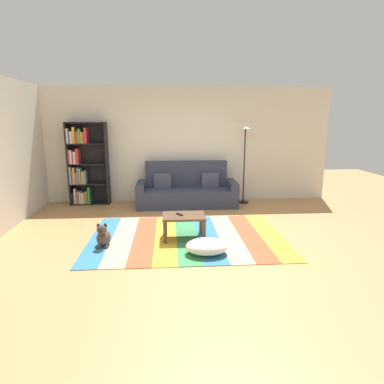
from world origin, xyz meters
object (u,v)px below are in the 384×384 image
coffee_table (184,219)px  standing_lamp (245,136)px  pouf (207,246)px  tv_remote (180,214)px  dog (103,236)px  couch (187,191)px  bookshelf (84,165)px

coffee_table → standing_lamp: bearing=56.3°
pouf → tv_remote: (-0.38, 0.70, 0.29)m
pouf → coffee_table: bearing=114.3°
dog → couch: bearing=59.0°
tv_remote → bookshelf: bearing=99.5°
bookshelf → tv_remote: bookshelf is taller
bookshelf → tv_remote: bearing=-48.7°
standing_lamp → couch: bearing=-174.5°
couch → bookshelf: bookshelf is taller
coffee_table → standing_lamp: size_ratio=0.37×
pouf → standing_lamp: 3.52m
bookshelf → pouf: size_ratio=3.01×
couch → tv_remote: couch is taller
pouf → standing_lamp: (1.21, 2.97, 1.45)m
coffee_table → standing_lamp: 3.01m
coffee_table → pouf: coffee_table is taller
pouf → standing_lamp: bearing=67.8°
couch → bookshelf: 2.45m
standing_lamp → tv_remote: (-1.59, -2.27, -1.16)m
standing_lamp → tv_remote: size_ratio=12.56×
coffee_table → dog: coffee_table is taller
standing_lamp → bookshelf: bearing=177.6°
couch → dog: (-1.45, -2.41, -0.18)m
bookshelf → couch: bearing=-6.8°
coffee_table → pouf: 0.78m
pouf → tv_remote: tv_remote is taller
couch → standing_lamp: size_ratio=1.20×
pouf → tv_remote: 0.85m
pouf → tv_remote: size_ratio=4.19×
pouf → standing_lamp: standing_lamp is taller
standing_lamp → dog: bearing=-137.8°
couch → bookshelf: size_ratio=1.20×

